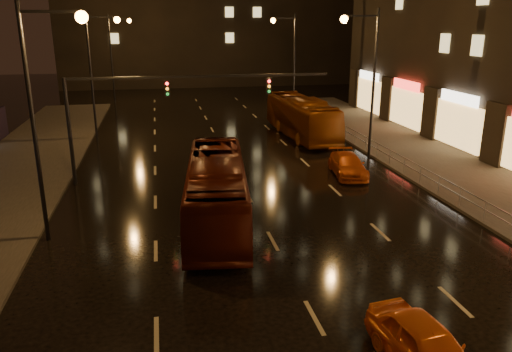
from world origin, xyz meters
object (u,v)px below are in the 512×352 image
(bus_red, at_px, (216,190))
(taxi_near, at_px, (426,348))
(taxi_far, at_px, (348,165))
(bus_curb, at_px, (301,117))

(bus_red, bearing_deg, taxi_near, -63.45)
(taxi_near, bearing_deg, bus_red, 102.59)
(taxi_far, bearing_deg, bus_curb, 96.41)
(bus_curb, relative_size, taxi_near, 2.81)
(bus_red, relative_size, bus_curb, 0.96)
(taxi_near, bearing_deg, taxi_far, 68.08)
(taxi_far, bearing_deg, bus_red, -138.64)
(bus_curb, bearing_deg, taxi_far, -94.03)
(bus_curb, distance_m, taxi_near, 29.30)
(bus_curb, bearing_deg, taxi_near, -102.36)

